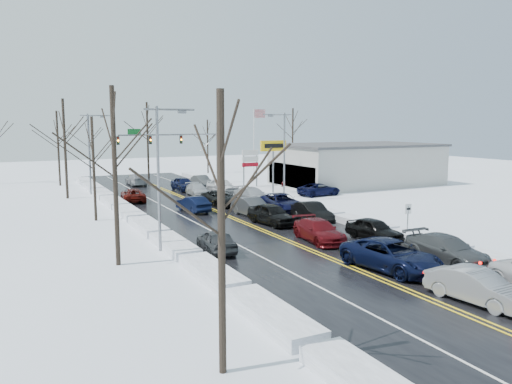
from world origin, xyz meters
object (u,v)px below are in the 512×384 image
tires_plus_sign (273,149)px  dealership_building (357,164)px  flagpole (255,137)px  oncoming_car_0 (193,212)px  traffic_signal_mast (181,142)px

tires_plus_sign → dealership_building: 13.82m
flagpole → oncoming_car_0: flagpole is taller
tires_plus_sign → oncoming_car_0: 15.48m
tires_plus_sign → flagpole: (4.67, 14.01, 0.93)m
flagpole → tires_plus_sign: bearing=-108.4°
tires_plus_sign → oncoming_car_0: size_ratio=1.39×
traffic_signal_mast → tires_plus_sign: 13.92m
traffic_signal_mast → oncoming_car_0: bearing=-105.3°
traffic_signal_mast → dealership_building: bearing=-25.9°
tires_plus_sign → oncoming_car_0: bearing=-148.2°
tires_plus_sign → dealership_building: (13.48, 2.01, -2.34)m
dealership_building → oncoming_car_0: (-25.92, -9.73, -2.66)m
dealership_building → flagpole: bearing=126.3°
tires_plus_sign → dealership_building: size_ratio=0.29×
traffic_signal_mast → oncoming_car_0: 21.16m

